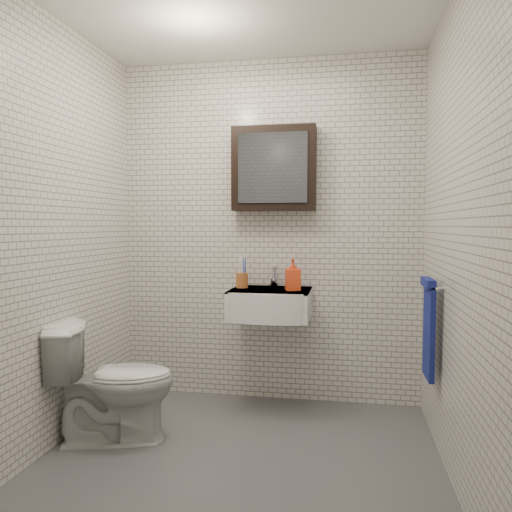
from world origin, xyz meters
name	(u,v)px	position (x,y,z in m)	size (l,w,h in m)	color
ground	(240,457)	(0.00, 0.00, 0.01)	(2.20, 2.00, 0.01)	#53565B
room_shell	(240,194)	(0.00, 0.00, 1.47)	(2.22, 2.02, 2.51)	silver
washbasin	(270,304)	(0.05, 0.73, 0.76)	(0.55, 0.50, 0.20)	white
faucet	(274,277)	(0.05, 0.93, 0.92)	(0.06, 0.20, 0.15)	silver
mirror_cabinet	(274,169)	(0.05, 0.93, 1.70)	(0.60, 0.15, 0.60)	black
towel_rail	(429,324)	(1.04, 0.35, 0.72)	(0.09, 0.30, 0.58)	silver
toothbrush_cup	(242,279)	(-0.16, 0.83, 0.91)	(0.11, 0.11, 0.24)	#A95B2A
soap_bottle	(293,274)	(0.21, 0.75, 0.96)	(0.10, 0.10, 0.22)	#F94F1A
toilet	(113,381)	(-0.80, 0.10, 0.36)	(0.40, 0.71, 0.72)	white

